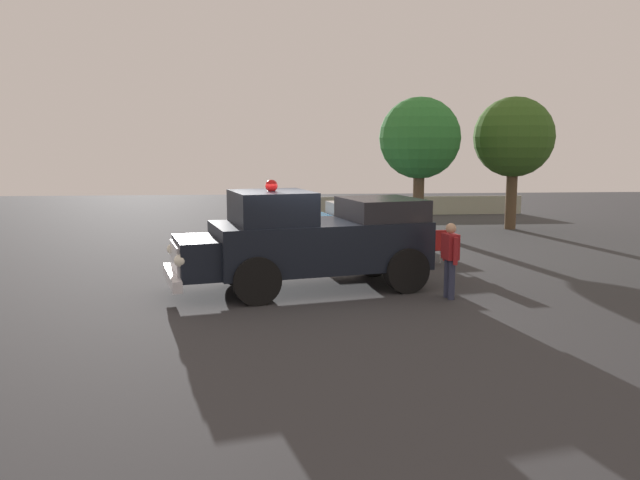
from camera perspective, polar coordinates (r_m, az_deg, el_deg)
ground_plane at (r=14.70m, az=-2.79°, el=-4.72°), size 60.00×60.00×0.00m
vintage_fire_truck at (r=14.77m, az=-0.86°, el=0.08°), size 6.29×3.56×2.59m
classic_hot_rod at (r=21.49m, az=2.60°, el=1.49°), size 4.62×2.59×1.46m
lawn_chair_near_truck at (r=23.33m, az=-7.63°, el=1.59°), size 0.60×0.61×1.02m
lawn_chair_by_car at (r=17.70m, az=6.39°, el=-0.56°), size 0.52×0.51×1.02m
lawn_chair_spare at (r=18.15m, az=10.51°, el=-0.43°), size 0.56×0.55×1.02m
spectator_seated at (r=23.27m, az=-7.33°, el=1.84°), size 0.61×0.49×1.29m
spectator_standing at (r=14.23m, az=11.57°, el=-1.35°), size 0.32×0.65×1.68m
oak_tree_left at (r=26.76m, az=16.95°, el=8.73°), size 3.17×3.17×5.27m
oak_tree_distant at (r=25.09m, az=8.91°, el=8.93°), size 3.13×3.13×5.20m
traffic_cone at (r=19.52m, az=8.16°, el=-0.59°), size 0.40×0.40×0.64m
background_fence at (r=31.33m, az=7.45°, el=3.07°), size 11.84×0.12×0.90m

